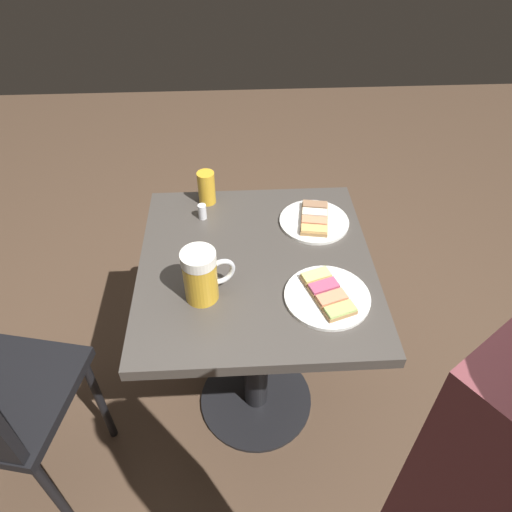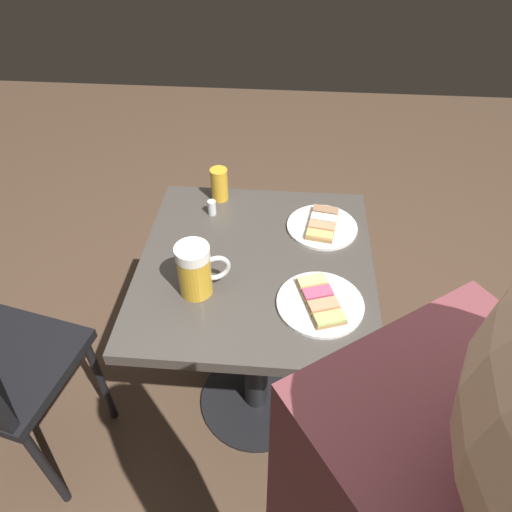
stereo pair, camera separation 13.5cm
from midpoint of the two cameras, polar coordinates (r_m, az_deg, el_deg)
The scene contains 7 objects.
ground_plane at distance 1.97m, azimuth 2.05°, elevation -17.15°, with size 6.00×6.00×0.00m, color #4C3828.
cafe_table at distance 1.49m, azimuth 2.60°, elevation -5.80°, with size 0.68×0.72×0.77m.
plate_near at distance 1.50m, azimuth 10.62°, elevation 3.55°, with size 0.22×0.22×0.03m.
plate_far at distance 1.26m, azimuth 10.90°, elevation -5.72°, with size 0.23×0.23×0.03m.
beer_mug at distance 1.23m, azimuth -4.24°, elevation -1.84°, with size 0.14×0.09×0.16m.
beer_glass_small at distance 1.57m, azimuth -2.02°, elevation 8.61°, with size 0.06×0.06×0.11m, color gold.
salt_shaker at distance 1.52m, azimuth -2.86°, elevation 5.80°, with size 0.03×0.03×0.05m, color silver.
Camera 2 is at (0.08, -0.99, 1.70)m, focal length 32.89 mm.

